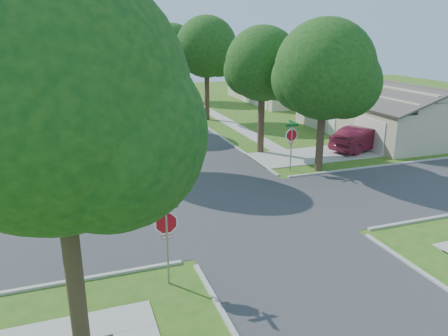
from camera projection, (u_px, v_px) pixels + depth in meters
ground at (247, 211)px, 20.06m from camera, size 100.00×100.00×0.00m
road_ns at (247, 211)px, 20.06m from camera, size 7.00×100.00×0.02m
sidewalk_ne at (206, 110)px, 45.35m from camera, size 1.20×40.00×0.04m
sidewalk_nw at (83, 117)px, 41.46m from camera, size 1.20×40.00×0.04m
driveway at (316, 155)px, 28.94m from camera, size 8.80×3.60×0.05m
stop_sign_sw at (166, 227)px, 13.73m from camera, size 1.05×0.80×2.98m
stop_sign_ne at (292, 137)px, 25.16m from camera, size 1.05×0.80×2.98m
tree_e_near at (263, 67)px, 27.95m from camera, size 4.97×4.80×8.28m
tree_e_mid at (207, 50)px, 38.55m from camera, size 5.59×5.40×9.21m
tree_e_far at (173, 48)px, 50.31m from camera, size 5.17×5.00×8.72m
tree_w_near at (113, 63)px, 24.82m from camera, size 5.38×5.20×8.97m
tree_w_mid at (97, 48)px, 35.48m from camera, size 5.80×5.60×9.56m
tree_w_far at (89, 53)px, 47.45m from camera, size 4.76×4.60×8.04m
tree_sw_corner at (58, 111)px, 9.51m from camera, size 6.21×6.00×9.55m
tree_ne_corner at (326, 74)px, 24.17m from camera, size 5.80×5.60×8.66m
house_ne_near at (381, 115)px, 34.57m from camera, size 8.42×13.60×4.23m
house_ne_far at (279, 88)px, 50.74m from camera, size 8.42×13.60×4.23m
car_driveway at (361, 138)px, 29.99m from camera, size 5.29×3.29×1.65m
car_curb_east at (178, 121)px, 36.50m from camera, size 1.61×3.97×1.35m
car_curb_west at (101, 88)px, 56.69m from camera, size 2.40×4.98×1.40m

